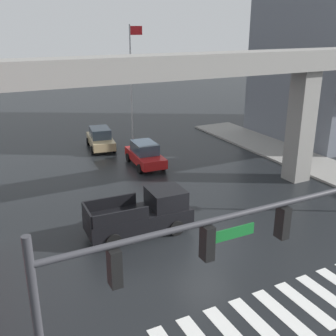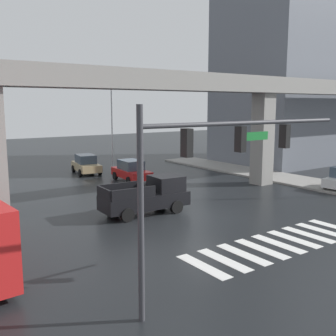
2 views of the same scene
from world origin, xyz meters
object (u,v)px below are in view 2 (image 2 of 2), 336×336
(sedan_tan, at_px, (86,164))
(traffic_signal_mast, at_px, (214,158))
(sedan_red, at_px, (131,171))
(flagpole, at_px, (113,111))
(pickup_truck, at_px, (149,196))

(sedan_tan, bearing_deg, traffic_signal_mast, -104.40)
(sedan_red, xyz_separation_m, sedan_tan, (-1.54, 5.57, 0.00))
(flagpole, bearing_deg, traffic_signal_mast, -110.72)
(sedan_tan, distance_m, traffic_signal_mast, 25.48)
(flagpole, bearing_deg, sedan_tan, -160.59)
(sedan_red, bearing_deg, sedan_tan, 105.47)
(sedan_tan, xyz_separation_m, flagpole, (3.43, 1.21, 4.78))
(sedan_red, bearing_deg, traffic_signal_mast, -112.50)
(sedan_red, distance_m, traffic_signal_mast, 20.74)
(sedan_tan, height_order, flagpole, flagpole)
(sedan_red, height_order, traffic_signal_mast, traffic_signal_mast)
(sedan_tan, relative_size, flagpole, 0.47)
(traffic_signal_mast, xyz_separation_m, flagpole, (9.69, 25.62, 1.07))
(pickup_truck, bearing_deg, flagpole, 69.56)
(traffic_signal_mast, bearing_deg, pickup_truck, 68.82)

